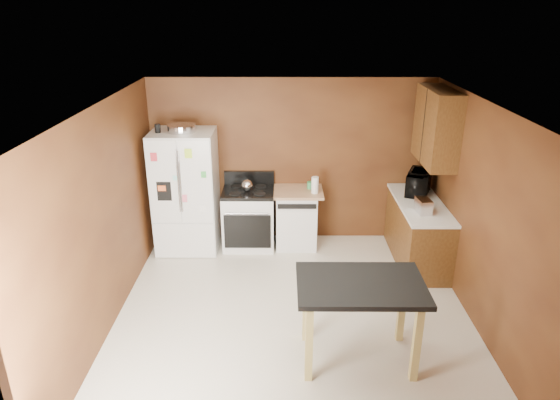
{
  "coord_description": "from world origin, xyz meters",
  "views": [
    {
      "loc": [
        -0.13,
        -4.99,
        3.5
      ],
      "look_at": [
        -0.16,
        0.85,
        1.17
      ],
      "focal_mm": 32.0,
      "sensor_mm": 36.0,
      "label": 1
    }
  ],
  "objects_px": {
    "kettle": "(247,185)",
    "toaster": "(423,206)",
    "refrigerator": "(186,192)",
    "paper_towel": "(315,185)",
    "dishwasher": "(296,217)",
    "pen_cup": "(158,128)",
    "green_canister": "(310,185)",
    "roasting_pan": "(182,128)",
    "island": "(360,295)",
    "microwave": "(418,183)",
    "gas_range": "(249,217)"
  },
  "relations": [
    {
      "from": "green_canister",
      "to": "island",
      "type": "height_order",
      "value": "green_canister"
    },
    {
      "from": "toaster",
      "to": "kettle",
      "type": "bearing_deg",
      "value": 154.84
    },
    {
      "from": "paper_towel",
      "to": "toaster",
      "type": "bearing_deg",
      "value": -28.32
    },
    {
      "from": "toaster",
      "to": "dishwasher",
      "type": "relative_size",
      "value": 0.29
    },
    {
      "from": "pen_cup",
      "to": "green_canister",
      "type": "height_order",
      "value": "pen_cup"
    },
    {
      "from": "roasting_pan",
      "to": "microwave",
      "type": "xyz_separation_m",
      "value": [
        3.39,
        -0.05,
        -0.8
      ]
    },
    {
      "from": "refrigerator",
      "to": "dishwasher",
      "type": "xyz_separation_m",
      "value": [
        1.63,
        0.09,
        -0.45
      ]
    },
    {
      "from": "paper_towel",
      "to": "dishwasher",
      "type": "bearing_deg",
      "value": 158.88
    },
    {
      "from": "roasting_pan",
      "to": "toaster",
      "type": "relative_size",
      "value": 1.55
    },
    {
      "from": "gas_range",
      "to": "pen_cup",
      "type": "bearing_deg",
      "value": -174.84
    },
    {
      "from": "green_canister",
      "to": "microwave",
      "type": "relative_size",
      "value": 0.19
    },
    {
      "from": "refrigerator",
      "to": "dishwasher",
      "type": "height_order",
      "value": "refrigerator"
    },
    {
      "from": "paper_towel",
      "to": "gas_range",
      "type": "height_order",
      "value": "paper_towel"
    },
    {
      "from": "island",
      "to": "gas_range",
      "type": "bearing_deg",
      "value": 116.09
    },
    {
      "from": "pen_cup",
      "to": "microwave",
      "type": "distance_m",
      "value": 3.8
    },
    {
      "from": "green_canister",
      "to": "gas_range",
      "type": "bearing_deg",
      "value": -173.26
    },
    {
      "from": "roasting_pan",
      "to": "pen_cup",
      "type": "relative_size",
      "value": 3.38
    },
    {
      "from": "kettle",
      "to": "toaster",
      "type": "xyz_separation_m",
      "value": [
        2.38,
        -0.79,
        0.01
      ]
    },
    {
      "from": "pen_cup",
      "to": "microwave",
      "type": "xyz_separation_m",
      "value": [
        3.71,
        0.0,
        -0.81
      ]
    },
    {
      "from": "kettle",
      "to": "dishwasher",
      "type": "relative_size",
      "value": 0.2
    },
    {
      "from": "kettle",
      "to": "green_canister",
      "type": "xyz_separation_m",
      "value": [
        0.94,
        0.14,
        -0.05
      ]
    },
    {
      "from": "dishwasher",
      "to": "pen_cup",
      "type": "bearing_deg",
      "value": -176.02
    },
    {
      "from": "paper_towel",
      "to": "toaster",
      "type": "relative_size",
      "value": 0.93
    },
    {
      "from": "toaster",
      "to": "dishwasher",
      "type": "bearing_deg",
      "value": 146.03
    },
    {
      "from": "green_canister",
      "to": "kettle",
      "type": "bearing_deg",
      "value": -171.38
    },
    {
      "from": "pen_cup",
      "to": "kettle",
      "type": "distance_m",
      "value": 1.5
    },
    {
      "from": "microwave",
      "to": "island",
      "type": "xyz_separation_m",
      "value": [
        -1.19,
        -2.52,
        -0.28
      ]
    },
    {
      "from": "dishwasher",
      "to": "roasting_pan",
      "type": "bearing_deg",
      "value": -177.24
    },
    {
      "from": "kettle",
      "to": "island",
      "type": "bearing_deg",
      "value": -63.46
    },
    {
      "from": "kettle",
      "to": "pen_cup",
      "type": "bearing_deg",
      "value": -176.31
    },
    {
      "from": "dishwasher",
      "to": "island",
      "type": "bearing_deg",
      "value": -77.92
    },
    {
      "from": "toaster",
      "to": "microwave",
      "type": "bearing_deg",
      "value": 74.48
    },
    {
      "from": "toaster",
      "to": "refrigerator",
      "type": "relative_size",
      "value": 0.15
    },
    {
      "from": "pen_cup",
      "to": "gas_range",
      "type": "relative_size",
      "value": 0.11
    },
    {
      "from": "pen_cup",
      "to": "island",
      "type": "height_order",
      "value": "pen_cup"
    },
    {
      "from": "roasting_pan",
      "to": "refrigerator",
      "type": "distance_m",
      "value": 0.95
    },
    {
      "from": "pen_cup",
      "to": "green_canister",
      "type": "distance_m",
      "value": 2.35
    },
    {
      "from": "green_canister",
      "to": "dishwasher",
      "type": "xyz_separation_m",
      "value": [
        -0.21,
        -0.09,
        -0.49
      ]
    },
    {
      "from": "refrigerator",
      "to": "gas_range",
      "type": "xyz_separation_m",
      "value": [
        0.91,
        0.06,
        -0.44
      ]
    },
    {
      "from": "paper_towel",
      "to": "gas_range",
      "type": "xyz_separation_m",
      "value": [
        -0.98,
        0.08,
        -0.55
      ]
    },
    {
      "from": "green_canister",
      "to": "island",
      "type": "bearing_deg",
      "value": -82.47
    },
    {
      "from": "kettle",
      "to": "dishwasher",
      "type": "xyz_separation_m",
      "value": [
        0.73,
        0.06,
        -0.54
      ]
    },
    {
      "from": "roasting_pan",
      "to": "pen_cup",
      "type": "height_order",
      "value": "pen_cup"
    },
    {
      "from": "roasting_pan",
      "to": "dishwasher",
      "type": "bearing_deg",
      "value": 2.76
    },
    {
      "from": "kettle",
      "to": "refrigerator",
      "type": "bearing_deg",
      "value": -178.2
    },
    {
      "from": "island",
      "to": "microwave",
      "type": "bearing_deg",
      "value": 64.67
    },
    {
      "from": "green_canister",
      "to": "gas_range",
      "type": "xyz_separation_m",
      "value": [
        -0.93,
        -0.11,
        -0.48
      ]
    },
    {
      "from": "paper_towel",
      "to": "toaster",
      "type": "distance_m",
      "value": 1.58
    },
    {
      "from": "green_canister",
      "to": "island",
      "type": "relative_size",
      "value": 0.08
    },
    {
      "from": "kettle",
      "to": "roasting_pan",
      "type": "bearing_deg",
      "value": -178.61
    }
  ]
}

